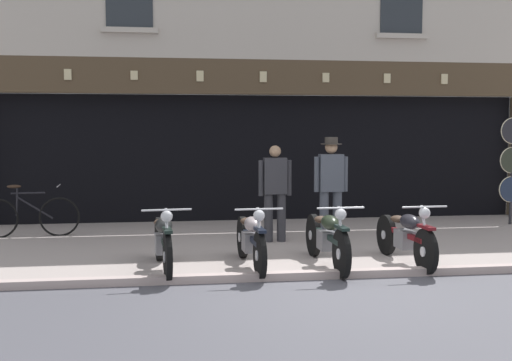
% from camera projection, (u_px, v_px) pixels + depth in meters
% --- Properties ---
extents(ground, '(23.94, 22.00, 0.18)m').
position_uv_depth(ground, '(346.00, 305.00, 6.81)').
color(ground, '#9F938E').
extents(shop_facade, '(12.24, 4.42, 5.91)m').
position_uv_depth(shop_facade, '(251.00, 140.00, 14.59)').
color(shop_facade, black).
rests_on(shop_facade, ground).
extents(motorcycle_left, '(0.62, 1.94, 0.91)m').
position_uv_depth(motorcycle_left, '(163.00, 240.00, 8.26)').
color(motorcycle_left, black).
rests_on(motorcycle_left, ground).
extents(motorcycle_center_left, '(0.62, 1.97, 0.90)m').
position_uv_depth(motorcycle_center_left, '(251.00, 238.00, 8.42)').
color(motorcycle_center_left, black).
rests_on(motorcycle_center_left, ground).
extents(motorcycle_center, '(0.62, 2.06, 0.91)m').
position_uv_depth(motorcycle_center, '(327.00, 236.00, 8.50)').
color(motorcycle_center, black).
rests_on(motorcycle_center, ground).
extents(motorcycle_center_right, '(0.62, 1.93, 0.90)m').
position_uv_depth(motorcycle_center_right, '(405.00, 235.00, 8.67)').
color(motorcycle_center_right, black).
rests_on(motorcycle_center_right, ground).
extents(salesman_left, '(0.56, 0.25, 1.62)m').
position_uv_depth(salesman_left, '(275.00, 189.00, 10.38)').
color(salesman_left, '#2D2D33').
rests_on(salesman_left, ground).
extents(shopkeeper_center, '(0.56, 0.34, 1.76)m').
position_uv_depth(shopkeeper_center, '(331.00, 185.00, 10.09)').
color(shopkeeper_center, '#3D424C').
rests_on(shopkeeper_center, ground).
extents(tyre_sign_pole, '(0.53, 0.07, 2.29)m').
position_uv_depth(tyre_sign_pole, '(512.00, 161.00, 12.28)').
color(tyre_sign_pole, '#232328').
rests_on(tyre_sign_pole, ground).
extents(advert_board_near, '(0.72, 0.03, 0.97)m').
position_uv_depth(advert_board_near, '(167.00, 138.00, 12.70)').
color(advert_board_near, silver).
extents(leaning_bicycle, '(1.75, 0.50, 0.94)m').
position_uv_depth(leaning_bicycle, '(28.00, 216.00, 10.90)').
color(leaning_bicycle, black).
rests_on(leaning_bicycle, ground).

